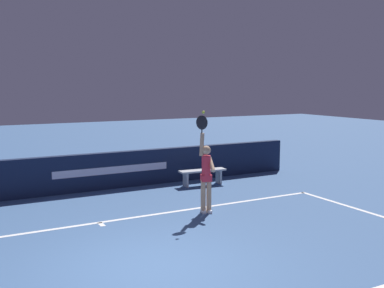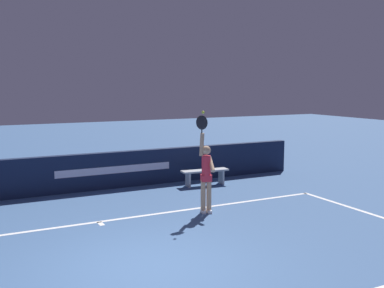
# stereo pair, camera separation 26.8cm
# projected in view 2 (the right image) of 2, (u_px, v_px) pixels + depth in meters

# --- Properties ---
(ground_plane) EXTENTS (60.00, 60.00, 0.00)m
(ground_plane) POSITION_uv_depth(u_px,v_px,m) (145.00, 269.00, 7.62)
(ground_plane) COLOR #3D5E8D
(court_lines) EXTENTS (12.13, 5.35, 0.00)m
(court_lines) POSITION_uv_depth(u_px,v_px,m) (138.00, 262.00, 7.91)
(court_lines) COLOR white
(court_lines) RESTS_ON ground
(back_wall) EXTENTS (15.18, 0.24, 1.09)m
(back_wall) POSITION_uv_depth(u_px,v_px,m) (69.00, 174.00, 12.93)
(back_wall) COLOR #15203D
(back_wall) RESTS_ON ground
(tennis_player) EXTENTS (0.46, 0.47, 2.38)m
(tennis_player) POSITION_uv_depth(u_px,v_px,m) (206.00, 173.00, 10.82)
(tennis_player) COLOR tan
(tennis_player) RESTS_ON ground
(tennis_ball) EXTENTS (0.07, 0.07, 0.07)m
(tennis_ball) POSITION_uv_depth(u_px,v_px,m) (203.00, 112.00, 10.46)
(tennis_ball) COLOR #D2E134
(courtside_bench_far) EXTENTS (1.50, 0.47, 0.48)m
(courtside_bench_far) POSITION_uv_depth(u_px,v_px,m) (205.00, 173.00, 13.89)
(courtside_bench_far) COLOR #ADB2B8
(courtside_bench_far) RESTS_ON ground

